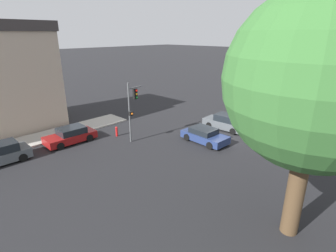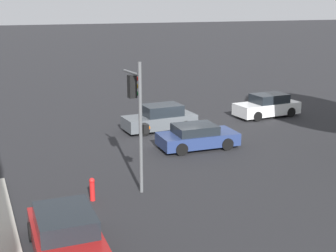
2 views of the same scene
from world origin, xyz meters
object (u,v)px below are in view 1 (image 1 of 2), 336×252
object	(u,v)px
street_tree	(316,81)
fire_hydrant	(117,131)
parked_car_0	(71,135)
traffic_signal	(132,104)
parked_car_1	(1,154)
crossing_car_0	(226,122)
crossing_car_1	(204,135)
crossing_car_2	(313,143)

from	to	relation	value
street_tree	fire_hydrant	bearing A→B (deg)	-6.04
parked_car_0	traffic_signal	bearing A→B (deg)	139.03
street_tree	parked_car_1	bearing A→B (deg)	21.89
crossing_car_0	parked_car_1	distance (m)	19.38
parked_car_0	parked_car_1	xyz separation A→B (m)	(0.10, 5.35, 0.05)
crossing_car_0	fire_hydrant	distance (m)	10.68
crossing_car_0	crossing_car_1	world-z (taller)	crossing_car_0
street_tree	traffic_signal	size ratio (longest dim) A/B	2.10
crossing_car_2	traffic_signal	bearing A→B (deg)	32.28
street_tree	traffic_signal	bearing A→B (deg)	-8.44
street_tree	crossing_car_1	bearing A→B (deg)	-33.09
street_tree	fire_hydrant	distance (m)	17.72
crossing_car_2	parked_car_1	size ratio (longest dim) A/B	1.16
traffic_signal	parked_car_0	bearing A→B (deg)	-137.42
crossing_car_0	parked_car_0	size ratio (longest dim) A/B	1.02
crossing_car_0	fire_hydrant	xyz separation A→B (m)	(6.34, 8.60, -0.22)
crossing_car_1	parked_car_1	size ratio (longest dim) A/B	1.09
street_tree	crossing_car_2	size ratio (longest dim) A/B	2.45
street_tree	crossing_car_2	distance (m)	12.71
crossing_car_1	fire_hydrant	xyz separation A→B (m)	(6.74, 4.49, -0.12)
crossing_car_2	fire_hydrant	world-z (taller)	crossing_car_2
fire_hydrant	parked_car_1	bearing A→B (deg)	78.65
parked_car_0	fire_hydrant	size ratio (longest dim) A/B	4.66
crossing_car_1	fire_hydrant	bearing A→B (deg)	-143.40
parked_car_1	crossing_car_2	bearing A→B (deg)	139.98
crossing_car_2	parked_car_0	size ratio (longest dim) A/B	1.05
street_tree	crossing_car_2	bearing A→B (deg)	-79.22
crossing_car_1	crossing_car_2	size ratio (longest dim) A/B	0.93
crossing_car_0	fire_hydrant	bearing A→B (deg)	51.76
parked_car_0	parked_car_1	distance (m)	5.35
parked_car_1	fire_hydrant	bearing A→B (deg)	170.41
parked_car_1	fire_hydrant	world-z (taller)	parked_car_1
traffic_signal	parked_car_0	size ratio (longest dim) A/B	1.22
crossing_car_0	crossing_car_2	xyz separation A→B (m)	(-7.90, -0.37, 0.01)
fire_hydrant	parked_car_0	bearing A→B (deg)	64.93
traffic_signal	fire_hydrant	distance (m)	3.56
crossing_car_0	street_tree	bearing A→B (deg)	132.08
crossing_car_2	parked_car_0	distance (m)	20.32
traffic_signal	crossing_car_0	size ratio (longest dim) A/B	1.20
crossing_car_1	parked_car_0	size ratio (longest dim) A/B	0.98
crossing_car_0	crossing_car_2	size ratio (longest dim) A/B	0.97
traffic_signal	parked_car_0	world-z (taller)	traffic_signal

